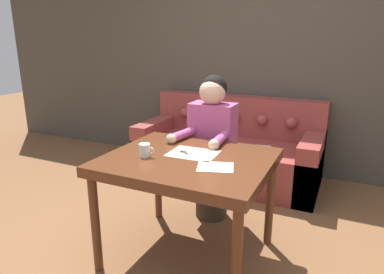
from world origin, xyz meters
name	(u,v)px	position (x,y,z in m)	size (l,w,h in m)	color
ground_plane	(184,257)	(0.00, 0.00, 0.00)	(16.00, 16.00, 0.00)	brown
wall_back	(262,60)	(0.00, 2.04, 1.30)	(8.00, 0.06, 2.60)	#474238
dining_table	(188,168)	(0.02, 0.04, 0.68)	(1.10, 0.93, 0.77)	#562D19
couch	(229,151)	(-0.22, 1.60, 0.31)	(1.99, 0.91, 0.90)	brown
person	(212,147)	(-0.05, 0.65, 0.65)	(0.43, 0.58, 1.26)	#33281E
pattern_paper_main	(193,154)	(0.02, 0.11, 0.77)	(0.34, 0.27, 0.00)	beige
pattern_paper_offcut	(215,167)	(0.26, -0.07, 0.77)	(0.27, 0.25, 0.00)	beige
scissors	(185,153)	(-0.03, 0.09, 0.77)	(0.21, 0.15, 0.01)	silver
mug	(145,150)	(-0.25, -0.08, 0.81)	(0.11, 0.08, 0.09)	silver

